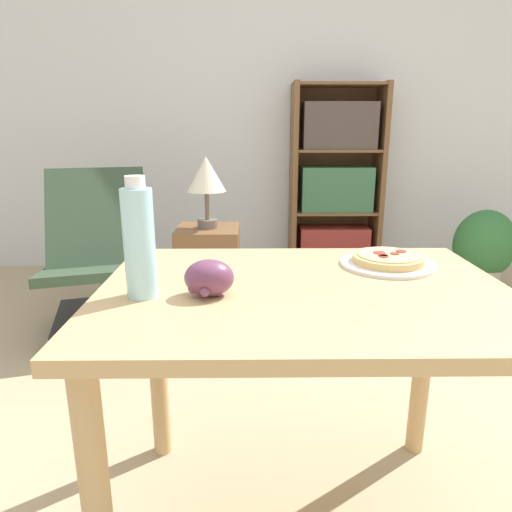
{
  "coord_description": "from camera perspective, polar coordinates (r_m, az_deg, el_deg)",
  "views": [
    {
      "loc": [
        -0.22,
        -1.06,
        1.11
      ],
      "look_at": [
        -0.21,
        0.08,
        0.79
      ],
      "focal_mm": 32.0,
      "sensor_mm": 36.0,
      "label": 1
    }
  ],
  "objects": [
    {
      "name": "bookshelf",
      "position": [
        3.58,
        9.92,
        8.58
      ],
      "size": [
        0.69,
        0.31,
        1.43
      ],
      "color": "brown",
      "rests_on": "ground_plane"
    },
    {
      "name": "side_table",
      "position": [
        2.6,
        -5.88,
        -2.71
      ],
      "size": [
        0.34,
        0.34,
        0.58
      ],
      "color": "brown",
      "rests_on": "ground_plane"
    },
    {
      "name": "wall_back",
      "position": [
        3.7,
        2.92,
        18.65
      ],
      "size": [
        8.0,
        0.05,
        2.6
      ],
      "color": "silver",
      "rests_on": "ground_plane"
    },
    {
      "name": "lounge_chair_near",
      "position": [
        2.73,
        -18.86,
        -2.67
      ],
      "size": [
        0.72,
        0.88,
        0.88
      ],
      "rotation": [
        0.0,
        0.0,
        0.27
      ],
      "color": "black",
      "rests_on": "ground_plane"
    },
    {
      "name": "drink_bottle",
      "position": [
        1.07,
        -14.39,
        1.76
      ],
      "size": [
        0.07,
        0.07,
        0.28
      ],
      "color": "#A3DBEA",
      "rests_on": "dining_table"
    },
    {
      "name": "pizza_on_plate",
      "position": [
        1.36,
        16.12,
        -0.57
      ],
      "size": [
        0.27,
        0.27,
        0.04
      ],
      "color": "white",
      "rests_on": "dining_table"
    },
    {
      "name": "grape_bunch",
      "position": [
        1.07,
        -5.91,
        -2.79
      ],
      "size": [
        0.12,
        0.11,
        0.09
      ],
      "color": "#6B3856",
      "rests_on": "dining_table"
    },
    {
      "name": "dining_table",
      "position": [
        1.19,
        5.92,
        -9.13
      ],
      "size": [
        1.02,
        0.74,
        0.73
      ],
      "color": "tan",
      "rests_on": "ground_plane"
    },
    {
      "name": "table_lamp",
      "position": [
        2.48,
        -6.24,
        9.72
      ],
      "size": [
        0.21,
        0.21,
        0.38
      ],
      "color": "#665B51",
      "rests_on": "side_table"
    },
    {
      "name": "potted_plant_floor",
      "position": [
        3.47,
        26.57,
        0.7
      ],
      "size": [
        0.41,
        0.35,
        0.58
      ],
      "color": "#BCB2A3",
      "rests_on": "ground_plane"
    }
  ]
}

